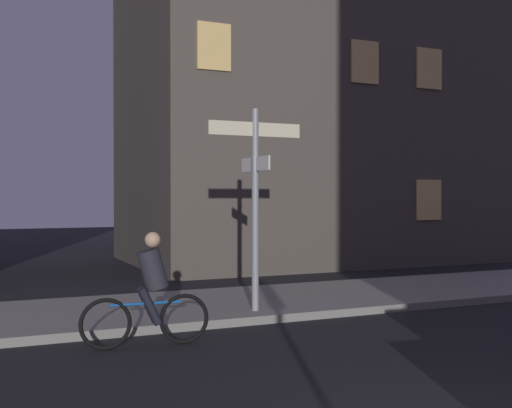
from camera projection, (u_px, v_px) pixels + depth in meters
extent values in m
cube|color=gray|center=(195.00, 307.00, 11.66)|extent=(40.00, 3.30, 0.14)
cylinder|color=gray|center=(255.00, 210.00, 10.91)|extent=(0.12, 0.12, 3.47)
cube|color=beige|center=(255.00, 129.00, 10.89)|extent=(1.71, 0.03, 0.24)
cube|color=white|center=(255.00, 164.00, 10.90)|extent=(0.03, 1.13, 0.24)
torus|color=black|center=(106.00, 324.00, 8.67)|extent=(0.72, 0.11, 0.72)
torus|color=black|center=(184.00, 319.00, 9.05)|extent=(0.72, 0.11, 0.72)
cylinder|color=#1959A5|center=(146.00, 304.00, 8.85)|extent=(1.00, 0.12, 0.04)
cylinder|color=#26262D|center=(153.00, 269.00, 8.88)|extent=(0.47, 0.35, 0.61)
sphere|color=tan|center=(153.00, 240.00, 8.88)|extent=(0.22, 0.22, 0.22)
cylinder|color=black|center=(150.00, 307.00, 8.79)|extent=(0.35, 0.14, 0.55)
cylinder|color=black|center=(148.00, 304.00, 8.96)|extent=(0.35, 0.14, 0.55)
cube|color=#4C443D|center=(306.00, 38.00, 21.01)|extent=(11.35, 6.81, 14.70)
cube|color=#F2C672|center=(429.00, 200.00, 18.88)|extent=(0.90, 0.06, 1.20)
cube|color=#F2C672|center=(214.00, 46.00, 16.03)|extent=(0.90, 0.06, 1.20)
cube|color=#F2C672|center=(365.00, 62.00, 17.89)|extent=(0.90, 0.06, 1.20)
cube|color=#F2C672|center=(429.00, 69.00, 18.83)|extent=(0.90, 0.06, 1.20)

